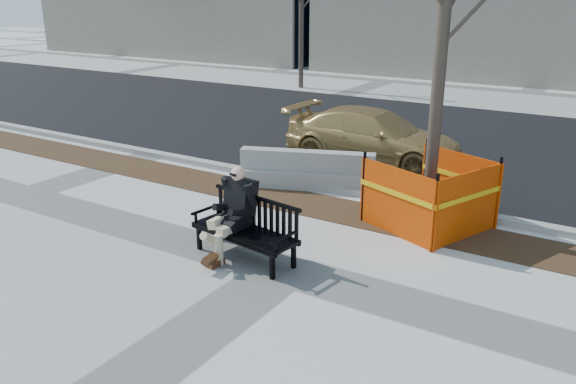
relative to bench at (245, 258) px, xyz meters
The scene contains 10 objects.
ground 0.72m from the bench, ahead, with size 120.00×120.00×0.00m, color beige.
mulch_strip 2.69m from the bench, 74.54° to the left, with size 40.00×1.20×0.02m, color #47301C.
asphalt_street 8.82m from the bench, 85.34° to the left, with size 60.00×10.40×0.01m, color black.
curb 3.61m from the bench, 78.56° to the left, with size 60.00×0.25×0.12m, color #9E9B93.
bench is the anchor object (origin of this frame).
seated_man 0.25m from the bench, 160.38° to the left, with size 0.60×0.99×1.39m, color black, non-canonical shape.
tree_fence 3.37m from the bench, 55.72° to the left, with size 2.54×2.54×6.34m, color #FF4C00, non-canonical shape.
sedan 5.93m from the bench, 95.05° to the left, with size 1.75×4.30×1.25m, color #AB8749.
jersey_barrier_left 3.55m from the bench, 104.72° to the left, with size 2.77×0.55×0.79m, color #99978F, non-canonical shape.
far_tree_left 16.77m from the bench, 117.82° to the left, with size 2.25×2.25×6.07m, color #4C3B30, non-canonical shape.
Camera 1 is at (4.10, -6.48, 3.85)m, focal length 36.26 mm.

